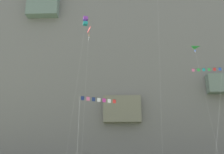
# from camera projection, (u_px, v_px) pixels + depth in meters

# --- Properties ---
(cliff_face) EXTENTS (180.00, 28.44, 66.07)m
(cliff_face) POSITION_uv_depth(u_px,v_px,m) (122.00, 59.00, 83.17)
(cliff_face) COLOR slate
(cliff_face) RESTS_ON ground
(kite_box_front_field) EXTENTS (2.99, 3.64, 32.43)m
(kite_box_front_field) POSITION_uv_depth(u_px,v_px,m) (85.00, 21.00, 57.39)
(kite_box_front_field) COLOR purple
(kite_box_front_field) RESTS_ON ground
(kite_delta_low_left) EXTENTS (1.51, 5.84, 23.01)m
(kite_delta_low_left) POSITION_uv_depth(u_px,v_px,m) (195.00, 54.00, 51.82)
(kite_delta_low_left) COLOR green
(kite_delta_low_left) RESTS_ON ground
(kite_diamond_upper_mid) EXTENTS (0.96, 4.09, 29.71)m
(kite_diamond_upper_mid) POSITION_uv_depth(u_px,v_px,m) (89.00, 32.00, 55.02)
(kite_diamond_upper_mid) COLOR red
(kite_diamond_upper_mid) RESTS_ON ground
(kite_banner_low_right) EXTENTS (4.73, 2.78, 15.09)m
(kite_banner_low_right) POSITION_uv_depth(u_px,v_px,m) (207.00, 74.00, 38.70)
(kite_banner_low_right) COLOR black
(kite_banner_low_right) RESTS_ON ground
(kite_banner_low_center) EXTENTS (3.50, 4.75, 7.49)m
(kite_banner_low_center) POSITION_uv_depth(u_px,v_px,m) (97.00, 103.00, 24.70)
(kite_banner_low_center) COLOR black
(kite_banner_low_center) RESTS_ON ground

